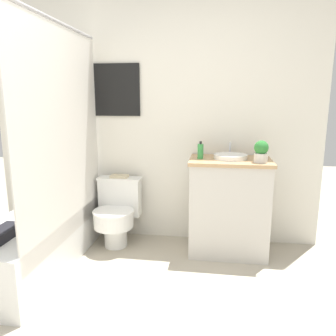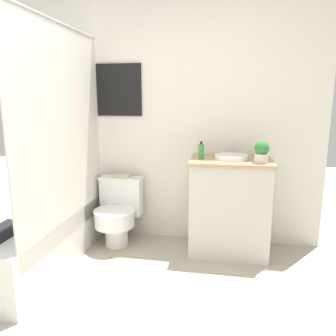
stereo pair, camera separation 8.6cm
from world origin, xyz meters
TOP-DOWN VIEW (x-y plane):
  - wall_back at (-0.01, 1.93)m, footprint 3.27×0.07m
  - shower_area at (-0.82, 1.14)m, footprint 0.59×1.53m
  - toilet at (-0.30, 1.66)m, footprint 0.43×0.50m
  - vanity at (0.77, 1.65)m, footprint 0.72×0.49m
  - sink at (0.77, 1.67)m, footprint 0.30×0.33m
  - soap_bottle at (0.50, 1.64)m, footprint 0.05×0.05m
  - potted_plant at (1.01, 1.53)m, footprint 0.12×0.12m
  - book_on_tank at (-0.30, 1.78)m, footprint 0.17×0.11m

SIDE VIEW (x-z plane):
  - shower_area at x=-0.82m, z-range -0.71..1.27m
  - toilet at x=-0.30m, z-range 0.01..0.65m
  - vanity at x=0.77m, z-range 0.00..0.88m
  - book_on_tank at x=-0.30m, z-range 0.65..0.67m
  - sink at x=0.77m, z-range 0.84..0.97m
  - soap_bottle at x=0.50m, z-range 0.87..1.03m
  - potted_plant at x=1.01m, z-range 0.88..1.07m
  - wall_back at x=-0.01m, z-range 0.00..2.50m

